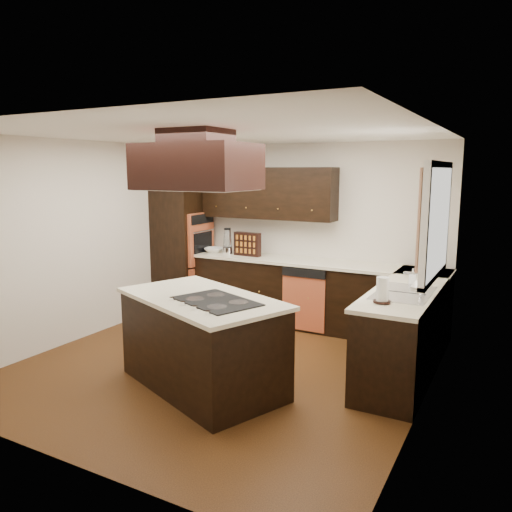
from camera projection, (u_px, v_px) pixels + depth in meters
name	position (u px, v px, depth m)	size (l,w,h in m)	color
floor	(222.00, 367.00, 5.49)	(4.20, 4.20, 0.02)	#5B3414
ceiling	(219.00, 132.00, 5.06)	(4.20, 4.20, 0.02)	white
wall_back	(300.00, 233.00, 7.11)	(4.20, 0.02, 2.50)	beige
wall_front	(57.00, 299.00, 3.44)	(4.20, 0.02, 2.50)	beige
wall_left	(79.00, 241.00, 6.26)	(0.02, 4.20, 2.50)	beige
wall_right	(428.00, 274.00, 4.29)	(0.02, 4.20, 2.50)	beige
oven_column	(182.00, 241.00, 7.62)	(0.65, 0.75, 2.12)	black
wall_oven_face	(201.00, 239.00, 7.44)	(0.05, 0.62, 0.78)	#CD5B35
base_cabinets_back	(293.00, 293.00, 6.96)	(2.93, 0.60, 0.88)	black
base_cabinets_right	(408.00, 330.00, 5.35)	(0.60, 2.40, 0.88)	black
countertop_back	(293.00, 261.00, 6.87)	(2.93, 0.63, 0.04)	beige
countertop_right	(409.00, 288.00, 5.28)	(0.63, 2.40, 0.04)	beige
upper_cabinets	(268.00, 193.00, 7.06)	(2.00, 0.34, 0.72)	black
dishwasher_front	(304.00, 303.00, 6.57)	(0.60, 0.05, 0.72)	#CD5B35
window_frame	(437.00, 221.00, 4.72)	(0.06, 1.32, 1.12)	silver
window_pane	(440.00, 222.00, 4.70)	(0.00, 1.20, 1.00)	white
curtain_left	(422.00, 220.00, 4.37)	(0.02, 0.34, 0.90)	beige
curtain_right	(437.00, 213.00, 5.10)	(0.02, 0.34, 0.90)	beige
sink_rim	(404.00, 293.00, 4.97)	(0.52, 0.84, 0.01)	silver
island	(202.00, 344.00, 4.91)	(1.67, 0.91, 0.88)	black
island_top	(202.00, 299.00, 4.84)	(1.73, 0.97, 0.04)	beige
cooktop	(216.00, 301.00, 4.64)	(0.79, 0.53, 0.01)	black
range_hood	(197.00, 167.00, 4.60)	(1.05, 0.72, 0.42)	black
hood_duct	(196.00, 136.00, 4.55)	(0.55, 0.50, 0.13)	black
blender_base	(228.00, 251.00, 7.29)	(0.15, 0.15, 0.10)	silver
blender_pitcher	(227.00, 238.00, 7.26)	(0.13, 0.13, 0.26)	silver
spice_rack	(247.00, 244.00, 7.12)	(0.40, 0.10, 0.34)	black
mixing_bowl	(214.00, 250.00, 7.44)	(0.28, 0.28, 0.07)	silver
soap_bottle	(413.00, 276.00, 5.37)	(0.07, 0.08, 0.17)	silver
paper_towel	(382.00, 290.00, 4.57)	(0.11, 0.11, 0.25)	silver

